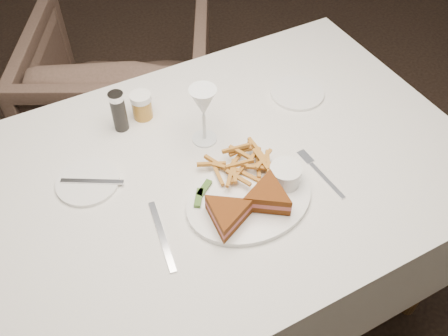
% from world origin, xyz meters
% --- Properties ---
extents(ground, '(5.00, 5.00, 0.00)m').
position_xyz_m(ground, '(0.00, 0.00, 0.00)').
color(ground, black).
rests_on(ground, ground).
extents(table, '(1.43, 1.02, 0.75)m').
position_xyz_m(table, '(-0.22, -0.38, 0.38)').
color(table, silver).
rests_on(table, ground).
extents(chair_far, '(0.92, 0.89, 0.73)m').
position_xyz_m(chair_far, '(-0.27, 0.52, 0.37)').
color(chair_far, '#4C382E').
rests_on(chair_far, ground).
extents(table_setting, '(0.82, 0.61, 0.18)m').
position_xyz_m(table_setting, '(-0.20, -0.42, 0.79)').
color(table_setting, white).
rests_on(table_setting, table).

